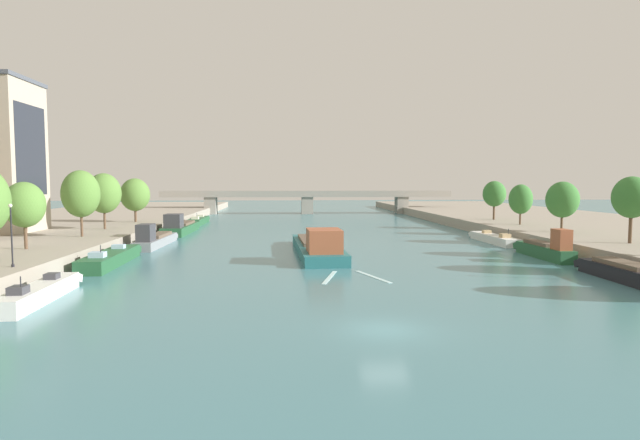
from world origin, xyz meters
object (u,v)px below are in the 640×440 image
(tree_left_nearest, at_px, (135,195))
(tree_right_far, at_px, (562,200))
(tree_right_end_of_row, at_px, (521,199))
(tree_right_distant, at_px, (494,194))
(moored_boat_left_upstream, at_px, (40,292))
(moored_boat_right_midway, at_px, (636,272))
(moored_boat_left_second, at_px, (111,258))
(tree_left_third, at_px, (81,194))
(moored_boat_left_end, at_px, (155,239))
(barge_midriver, at_px, (318,246))
(lamppost_left_bank, at_px, (11,232))
(tree_left_by_lamp, at_px, (104,193))
(tree_right_past_mid, at_px, (632,197))
(moored_boat_left_gap_after, at_px, (199,221))
(moored_boat_right_near, at_px, (546,249))
(moored_boat_right_second, at_px, (494,238))
(tree_left_past_mid, at_px, (24,205))
(moored_boat_left_lone, at_px, (180,227))
(bridge_far, at_px, (307,199))

(tree_left_nearest, xyz_separation_m, tree_right_far, (57.85, -19.98, -0.21))
(tree_right_end_of_row, relative_size, tree_right_distant, 0.92)
(moored_boat_left_upstream, distance_m, moored_boat_right_midway, 43.19)
(moored_boat_left_second, distance_m, tree_left_third, 13.64)
(tree_right_far, bearing_deg, moored_boat_left_end, 177.96)
(barge_midriver, height_order, lamppost_left_bank, lamppost_left_bank)
(tree_left_by_lamp, xyz_separation_m, tree_right_end_of_row, (58.21, 3.47, -1.02))
(moored_boat_right_midway, height_order, tree_left_by_lamp, tree_left_by_lamp)
(tree_right_past_mid, relative_size, lamppost_left_bank, 1.46)
(moored_boat_left_second, bearing_deg, moored_boat_left_upstream, -88.22)
(moored_boat_left_end, xyz_separation_m, tree_left_by_lamp, (-7.96, 5.92, 5.48))
(moored_boat_left_gap_after, distance_m, tree_left_third, 39.23)
(moored_boat_right_near, height_order, tree_left_third, tree_left_third)
(moored_boat_right_near, xyz_separation_m, tree_left_third, (-49.91, 9.32, 5.53))
(moored_boat_right_second, bearing_deg, tree_left_past_mid, -162.61)
(moored_boat_left_gap_after, bearing_deg, moored_boat_right_midway, -54.61)
(moored_boat_left_upstream, bearing_deg, tree_right_end_of_row, 37.69)
(moored_boat_left_lone, relative_size, tree_right_distant, 2.39)
(tree_right_end_of_row, bearing_deg, tree_left_third, -167.14)
(moored_boat_left_lone, bearing_deg, moored_boat_left_end, -89.36)
(moored_boat_right_second, xyz_separation_m, tree_right_far, (7.49, -2.92, 5.13))
(moored_boat_right_second, bearing_deg, tree_right_far, -21.29)
(tree_right_end_of_row, bearing_deg, tree_left_past_mid, -157.42)
(moored_boat_right_near, xyz_separation_m, bridge_far, (-21.40, 77.67, 2.73))
(moored_boat_right_second, bearing_deg, moored_boat_left_upstream, -144.56)
(tree_right_distant, bearing_deg, tree_right_far, -90.06)
(moored_boat_left_gap_after, bearing_deg, moored_boat_left_second, -90.27)
(barge_midriver, relative_size, bridge_far, 0.30)
(tree_right_far, bearing_deg, moored_boat_right_second, 158.71)
(moored_boat_left_upstream, relative_size, tree_left_past_mid, 1.74)
(moored_boat_right_midway, bearing_deg, bridge_far, 103.36)
(moored_boat_left_lone, distance_m, tree_left_nearest, 8.96)
(barge_midriver, xyz_separation_m, moored_boat_right_midway, (23.45, -17.76, -0.05))
(moored_boat_right_near, bearing_deg, tree_right_far, 55.45)
(moored_boat_left_gap_after, relative_size, bridge_far, 0.19)
(moored_boat_right_midway, distance_m, tree_right_distant, 47.04)
(tree_right_far, bearing_deg, tree_left_past_mid, -167.41)
(lamppost_left_bank, bearing_deg, tree_left_nearest, 94.56)
(barge_midriver, height_order, tree_right_distant, tree_right_distant)
(moored_boat_left_end, height_order, bridge_far, bridge_far)
(lamppost_left_bank, bearing_deg, moored_boat_left_second, 73.73)
(moored_boat_left_lone, xyz_separation_m, bridge_far, (21.46, 48.43, 2.74))
(tree_right_distant, bearing_deg, moored_boat_left_second, -146.57)
(tree_left_past_mid, bearing_deg, moored_boat_right_second, 17.39)
(tree_left_third, relative_size, bridge_far, 0.11)
(moored_boat_left_upstream, relative_size, moored_boat_right_second, 0.88)
(moored_boat_right_near, relative_size, tree_right_far, 1.64)
(moored_boat_right_near, height_order, tree_left_nearest, tree_left_nearest)
(tree_left_nearest, distance_m, tree_right_far, 61.20)
(moored_boat_right_near, relative_size, tree_left_third, 1.36)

